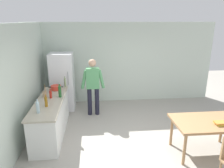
% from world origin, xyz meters
% --- Properties ---
extents(ground_plane, '(14.00, 14.00, 0.00)m').
position_xyz_m(ground_plane, '(0.00, 0.00, 0.00)').
color(ground_plane, '#9E998E').
extents(wall_back, '(6.40, 0.12, 2.70)m').
position_xyz_m(wall_back, '(0.00, 3.00, 1.35)').
color(wall_back, silver).
rests_on(wall_back, ground_plane).
extents(wall_left, '(0.12, 5.60, 2.70)m').
position_xyz_m(wall_left, '(-2.60, 0.20, 1.35)').
color(wall_left, silver).
rests_on(wall_left, ground_plane).
extents(kitchen_counter, '(0.64, 2.20, 0.90)m').
position_xyz_m(kitchen_counter, '(-2.00, 0.80, 0.45)').
color(kitchen_counter, white).
rests_on(kitchen_counter, ground_plane).
extents(refrigerator, '(0.70, 0.67, 1.80)m').
position_xyz_m(refrigerator, '(-1.90, 2.40, 0.90)').
color(refrigerator, white).
rests_on(refrigerator, ground_plane).
extents(person, '(0.70, 0.22, 1.70)m').
position_xyz_m(person, '(-0.95, 1.85, 0.98)').
color(person, '#1E1E2D').
rests_on(person, ground_plane).
extents(dining_table, '(1.40, 0.90, 0.75)m').
position_xyz_m(dining_table, '(1.40, -0.30, 0.67)').
color(dining_table, '#9E754C').
rests_on(dining_table, ground_plane).
extents(cooking_pot, '(0.40, 0.28, 0.12)m').
position_xyz_m(cooking_pot, '(-1.97, 1.62, 0.96)').
color(cooking_pot, red).
rests_on(cooking_pot, kitchen_counter).
extents(utensil_jar, '(0.11, 0.11, 0.32)m').
position_xyz_m(utensil_jar, '(-2.16, 1.06, 0.98)').
color(utensil_jar, tan).
rests_on(utensil_jar, kitchen_counter).
extents(bottle_sauce_red, '(0.06, 0.06, 0.24)m').
position_xyz_m(bottle_sauce_red, '(-2.00, 0.96, 1.00)').
color(bottle_sauce_red, '#B22319').
rests_on(bottle_sauce_red, kitchen_counter).
extents(bottle_water_clear, '(0.07, 0.07, 0.30)m').
position_xyz_m(bottle_water_clear, '(-2.09, 0.10, 1.03)').
color(bottle_water_clear, silver).
rests_on(bottle_water_clear, kitchen_counter).
extents(bottle_oil_amber, '(0.06, 0.06, 0.28)m').
position_xyz_m(bottle_oil_amber, '(-1.99, 0.43, 1.02)').
color(bottle_oil_amber, '#996619').
rests_on(bottle_oil_amber, kitchen_counter).
extents(bottle_vinegar_tall, '(0.06, 0.06, 0.32)m').
position_xyz_m(bottle_vinegar_tall, '(-1.74, 1.84, 1.04)').
color(bottle_vinegar_tall, gray).
rests_on(bottle_vinegar_tall, kitchen_counter).
extents(bottle_wine_green, '(0.08, 0.08, 0.34)m').
position_xyz_m(bottle_wine_green, '(-1.78, 1.01, 1.05)').
color(bottle_wine_green, '#1E5123').
rests_on(bottle_wine_green, kitchen_counter).
extents(book_stack, '(0.28, 0.20, 0.06)m').
position_xyz_m(book_stack, '(1.60, -0.47, 0.78)').
color(book_stack, gold).
rests_on(book_stack, dining_table).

